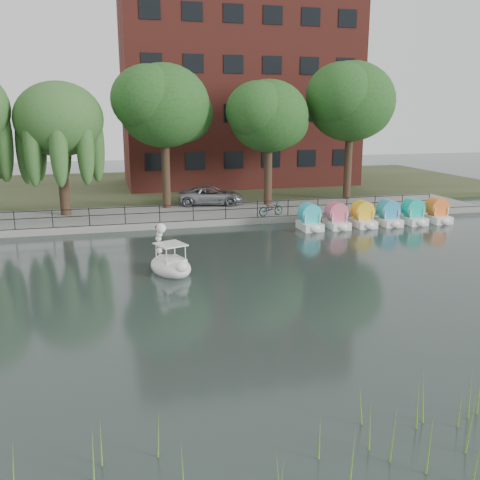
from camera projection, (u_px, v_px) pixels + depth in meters
name	position (u px, v px, depth m)	size (l,w,h in m)	color
ground_plane	(254.00, 300.00, 19.67)	(120.00, 120.00, 0.00)	#33413D
promenade	(186.00, 215.00, 34.68)	(40.00, 6.00, 0.40)	gray
kerb	(194.00, 224.00, 31.91)	(40.00, 0.25, 0.40)	gray
land_strip	(162.00, 187.00, 47.86)	(60.00, 22.00, 0.36)	#47512D
railing	(193.00, 208.00, 31.87)	(32.00, 0.05, 1.00)	black
apartment_building	(238.00, 81.00, 47.38)	(20.00, 10.07, 18.00)	#4C1E16
willow_mid	(59.00, 120.00, 32.37)	(5.32, 5.32, 8.15)	#473323
broadleaf_center	(164.00, 106.00, 34.71)	(6.00, 6.00, 9.25)	#473323
broadleaf_right	(269.00, 117.00, 36.10)	(5.40, 5.40, 8.32)	#473323
broadleaf_far	(351.00, 102.00, 38.39)	(6.30, 6.30, 9.71)	#473323
minivan	(211.00, 194.00, 37.14)	(5.24, 2.41, 1.46)	gray
bicycle	(271.00, 208.00, 33.32)	(1.72, 0.60, 1.00)	gray
swan_boat	(170.00, 263.00, 22.90)	(2.23, 2.76, 2.03)	white
pedal_boat_row	(375.00, 216.00, 32.27)	(9.65, 1.70, 1.40)	white
reed_bank	(473.00, 416.00, 11.08)	(24.00, 2.40, 1.20)	#669938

